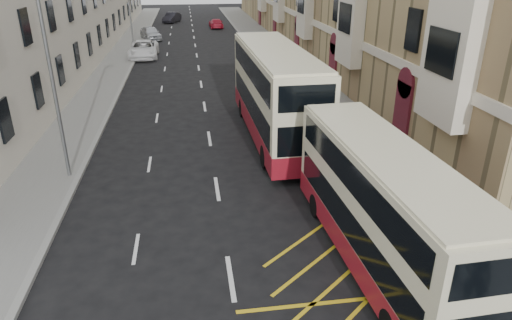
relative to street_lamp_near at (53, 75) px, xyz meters
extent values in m
cube|color=slate|center=(14.35, 18.00, -4.56)|extent=(4.00, 120.00, 0.15)
cube|color=slate|center=(-1.15, 18.00, -4.56)|extent=(3.00, 120.00, 0.15)
cube|color=gray|center=(12.35, 18.00, -4.56)|extent=(0.25, 120.00, 0.15)
cube|color=gray|center=(0.35, 18.00, -4.56)|extent=(0.25, 120.00, 0.15)
cube|color=silver|center=(16.32, 33.50, -0.64)|extent=(0.18, 79.00, 0.50)
cube|color=#571521|center=(16.30, 2.00, -2.94)|extent=(0.20, 1.60, 3.00)
cube|color=#571521|center=(16.30, 14.00, -2.94)|extent=(0.20, 1.60, 3.00)
cube|color=#571521|center=(16.30, 26.00, -2.94)|extent=(0.20, 1.60, 3.00)
cube|color=#571521|center=(16.30, 38.00, -2.94)|extent=(0.20, 1.60, 3.00)
cube|color=#571521|center=(16.30, 50.00, -2.94)|extent=(0.20, 1.60, 3.00)
cylinder|color=#B51807|center=(12.60, -9.50, -3.99)|extent=(0.06, 0.06, 1.00)
cylinder|color=#B51807|center=(12.60, -6.25, -3.99)|extent=(0.06, 0.06, 1.00)
cylinder|color=#B51807|center=(12.60, -3.00, -3.99)|extent=(0.06, 0.06, 1.00)
cube|color=#B51807|center=(12.60, -6.25, -3.51)|extent=(0.05, 6.50, 0.06)
cube|color=#B51807|center=(12.60, -6.25, -3.94)|extent=(0.05, 6.50, 0.06)
cylinder|color=slate|center=(-0.05, 0.00, -0.49)|extent=(0.16, 0.16, 8.00)
cylinder|color=slate|center=(-0.05, 30.00, -0.49)|extent=(0.16, 0.16, 8.00)
cube|color=beige|center=(11.00, -7.89, -2.57)|extent=(2.57, 9.84, 3.51)
cube|color=maroon|center=(11.00, -7.89, -3.93)|extent=(2.60, 9.87, 0.80)
cube|color=black|center=(11.00, -7.89, -2.99)|extent=(2.58, 9.06, 0.98)
cube|color=black|center=(11.00, -7.89, -1.48)|extent=(2.58, 9.06, 0.89)
cube|color=beige|center=(11.00, -7.89, -0.78)|extent=(2.47, 9.45, 0.11)
cube|color=black|center=(10.83, -3.03, -2.95)|extent=(1.89, 0.14, 1.15)
cube|color=black|center=(10.83, -3.03, -1.13)|extent=(1.56, 0.13, 0.40)
cylinder|color=black|center=(9.89, -4.80, -4.19)|extent=(0.28, 0.90, 0.89)
cylinder|color=black|center=(11.89, -4.73, -4.19)|extent=(0.28, 0.90, 0.89)
cylinder|color=black|center=(12.12, -10.98, -4.19)|extent=(0.28, 0.90, 0.89)
cube|color=beige|center=(9.89, 3.70, -2.10)|extent=(2.96, 12.06, 4.31)
cube|color=maroon|center=(9.89, 3.70, -3.76)|extent=(2.99, 12.10, 0.98)
cube|color=black|center=(9.89, 3.70, -2.62)|extent=(2.98, 11.10, 1.20)
cube|color=black|center=(9.89, 3.70, -0.76)|extent=(2.98, 11.10, 1.09)
cube|color=beige|center=(9.89, 3.70, 0.10)|extent=(2.84, 11.58, 0.13)
cube|color=black|center=(9.78, 9.68, -2.56)|extent=(2.32, 0.13, 1.42)
cube|color=black|center=(9.78, 9.68, -0.32)|extent=(1.91, 0.12, 0.49)
cube|color=black|center=(10.00, -2.29, -2.56)|extent=(2.32, 0.13, 1.31)
cylinder|color=black|center=(8.59, 7.52, -4.09)|extent=(0.33, 1.10, 1.09)
cylinder|color=black|center=(11.05, 7.56, -4.09)|extent=(0.33, 1.10, 1.09)
cylinder|color=black|center=(8.73, -0.17, -4.09)|extent=(0.33, 1.10, 1.09)
cylinder|color=black|center=(11.20, -0.13, -4.09)|extent=(0.33, 1.10, 1.09)
imported|color=black|center=(13.80, -7.71, -3.65)|extent=(1.06, 0.71, 1.67)
imported|color=white|center=(1.15, 27.58, -3.81)|extent=(2.75, 5.92, 1.64)
imported|color=#B2B5BA|center=(1.15, 38.74, -3.84)|extent=(3.20, 5.05, 1.60)
imported|color=black|center=(3.35, 55.65, -3.88)|extent=(2.99, 4.88, 1.52)
imported|color=#A51326|center=(9.70, 48.21, -4.00)|extent=(1.94, 4.47, 1.28)
camera|label=1|loc=(5.46, -19.26, 4.23)|focal=32.00mm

